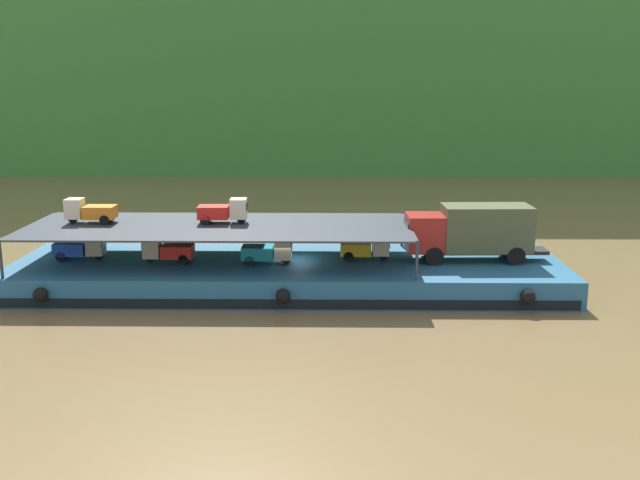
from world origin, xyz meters
TOP-DOWN VIEW (x-y plane):
  - ground_plane at (0.00, 0.00)m, footprint 400.00×400.00m
  - cargo_barge at (0.00, -0.02)m, footprint 30.32×9.09m
  - covered_lorry at (10.18, 0.29)m, footprint 7.90×2.47m
  - cargo_rack at (-3.80, 0.00)m, footprint 21.12×7.69m
  - mini_truck_lower_stern at (-11.61, 0.21)m, footprint 2.77×1.26m
  - mini_truck_lower_aft at (-6.62, -0.36)m, footprint 2.74×1.20m
  - mini_truck_lower_mid at (-1.05, -0.59)m, footprint 2.75×1.21m
  - mini_truck_lower_fore at (4.33, 0.44)m, footprint 2.75×1.22m
  - mini_truck_upper_stern at (-11.08, 0.59)m, footprint 2.74×1.20m
  - mini_truck_upper_mid at (-3.62, 0.69)m, footprint 2.76×1.24m

SIDE VIEW (x-z plane):
  - ground_plane at x=0.00m, z-range 0.00..0.00m
  - cargo_barge at x=0.00m, z-range 0.00..1.50m
  - mini_truck_lower_stern at x=-11.61m, z-range 1.50..2.88m
  - mini_truck_lower_aft at x=-6.62m, z-range 1.50..2.88m
  - mini_truck_lower_mid at x=-1.05m, z-range 1.50..2.88m
  - mini_truck_lower_fore at x=4.33m, z-range 1.50..2.88m
  - covered_lorry at x=10.18m, z-range 1.64..4.74m
  - cargo_rack at x=-3.80m, z-range 2.44..4.44m
  - mini_truck_upper_stern at x=-11.08m, z-range 3.50..4.88m
  - mini_truck_upper_mid at x=-3.62m, z-range 3.50..4.88m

